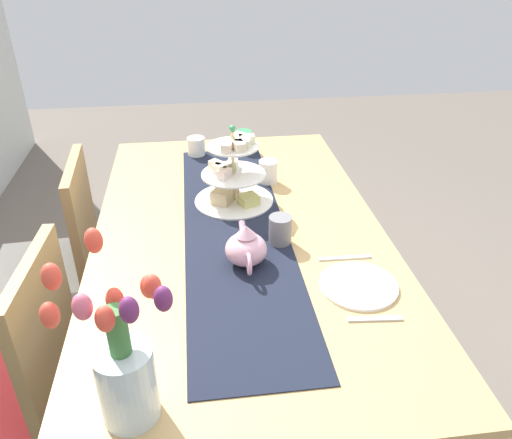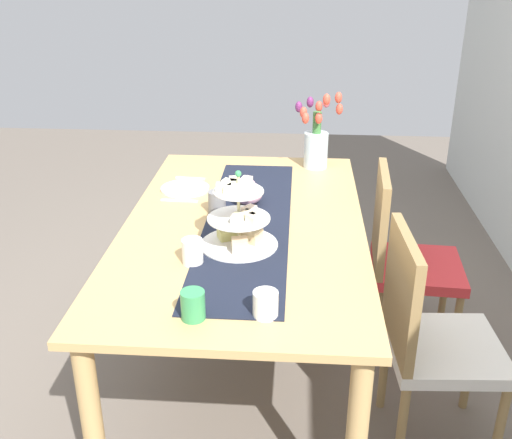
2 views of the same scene
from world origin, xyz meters
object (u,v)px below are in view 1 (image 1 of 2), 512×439
Objects in this scene: teapot at (246,248)px; cream_jug at (196,147)px; fork_left at (375,319)px; mug_white_text at (268,172)px; mug_orange at (244,141)px; chair_right at (60,255)px; tulip_vase at (124,365)px; dinner_plate_left at (359,285)px; dining_table at (240,254)px; mug_grey at (280,230)px; chair_left at (17,373)px; knife_left at (345,258)px; tiered_cake_stand at (233,177)px.

teapot is 0.90m from cream_jug.
teapot is 1.59× the size of fork_left.
mug_orange is at bearing 9.86° from mug_white_text.
mug_white_text is 1.00× the size of mug_orange.
mug_orange is at bearing 10.30° from fork_left.
tulip_vase is (-1.07, -0.42, 0.42)m from chair_right.
dinner_plate_left is 2.42× the size of mug_orange.
teapot is 0.92m from mug_orange.
cream_jug is at bearing 41.21° from mug_white_text.
teapot is at bearing 46.09° from fork_left.
fork_left is (-0.85, -1.04, 0.28)m from chair_right.
dining_table is 18.36× the size of mug_grey.
cream_jug is at bearing 23.01° from dinner_plate_left.
mug_grey is at bearing -49.78° from teapot.
mug_grey is (0.26, 0.19, 0.05)m from dinner_plate_left.
chair_left is at bearing 97.56° from teapot.
dinner_plate_left is 1.10m from mug_orange.
chair_left is 1.19m from cream_jug.
chair_right is 10.71× the size of cream_jug.
chair_left is 1.00× the size of chair_right.
knife_left is 0.23m from mug_grey.
dining_table is at bearing 0.00° from teapot.
fork_left is at bearing -133.91° from teapot.
dinner_plate_left is 0.15m from fork_left.
mug_grey is 0.46m from mug_white_text.
chair_right is at bearing 119.54° from cream_jug.
fork_left and knife_left have the same top height.
chair_left is 1.10m from fork_left.
fork_left is at bearing -169.53° from mug_white_text.
mug_orange is (0.03, -0.22, 0.01)m from cream_jug.
dinner_plate_left is at bearing -124.19° from chair_right.
mug_grey is at bearing -157.37° from tiered_cake_stand.
cream_jug is (0.98, -0.60, 0.32)m from chair_left.
mug_white_text is at bearing -15.31° from teapot.
chair_right is (0.35, 0.73, -0.18)m from dining_table.
dining_table is at bearing -179.24° from tiered_cake_stand.
chair_right reaches higher than mug_orange.
knife_left is (0.14, 0.00, -0.00)m from dinner_plate_left.
chair_right is 0.94m from mug_white_text.
mug_grey reaches higher than fork_left.
mug_orange is (1.07, 0.22, 0.04)m from dinner_plate_left.
chair_right is at bearing 55.81° from dinner_plate_left.
chair_left is 9.58× the size of mug_orange.
chair_right reaches higher than dinner_plate_left.
chair_right is 0.97m from teapot.
knife_left is (0.08, -1.04, 0.28)m from chair_left.
fork_left is at bearing -169.70° from mug_orange.
dinner_plate_left is at bearing -138.88° from dining_table.
fork_left is at bearing -148.11° from dining_table.
dinner_plate_left is (-0.16, -0.31, -0.05)m from teapot.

